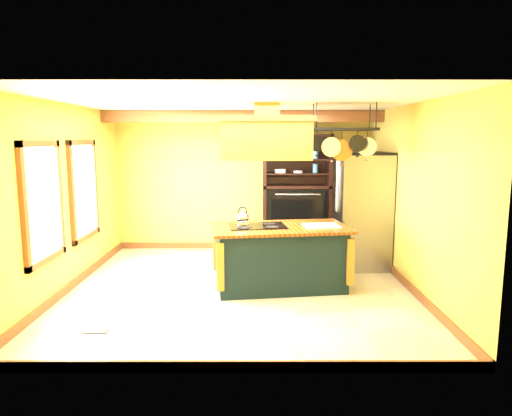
{
  "coord_description": "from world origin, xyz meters",
  "views": [
    {
      "loc": [
        0.23,
        -6.53,
        2.2
      ],
      "look_at": [
        0.24,
        0.3,
        1.16
      ],
      "focal_mm": 32.0,
      "sensor_mm": 36.0,
      "label": 1
    }
  ],
  "objects_px": {
    "kitchen_island": "(279,256)",
    "hutch": "(296,207)",
    "pot_rack": "(344,137)",
    "range_hood": "(267,136)",
    "refrigerator": "(362,212)"
  },
  "relations": [
    {
      "from": "pot_rack",
      "to": "kitchen_island",
      "type": "bearing_deg",
      "value": -179.36
    },
    {
      "from": "kitchen_island",
      "to": "hutch",
      "type": "height_order",
      "value": "hutch"
    },
    {
      "from": "range_hood",
      "to": "hutch",
      "type": "relative_size",
      "value": 0.58
    },
    {
      "from": "refrigerator",
      "to": "hutch",
      "type": "bearing_deg",
      "value": 135.97
    },
    {
      "from": "kitchen_island",
      "to": "refrigerator",
      "type": "bearing_deg",
      "value": 30.55
    },
    {
      "from": "range_hood",
      "to": "pot_rack",
      "type": "relative_size",
      "value": 1.35
    },
    {
      "from": "kitchen_island",
      "to": "hutch",
      "type": "distance_m",
      "value": 2.26
    },
    {
      "from": "pot_rack",
      "to": "refrigerator",
      "type": "distance_m",
      "value": 1.82
    },
    {
      "from": "kitchen_island",
      "to": "hutch",
      "type": "bearing_deg",
      "value": 70.9
    },
    {
      "from": "kitchen_island",
      "to": "pot_rack",
      "type": "bearing_deg",
      "value": -7.24
    },
    {
      "from": "pot_rack",
      "to": "range_hood",
      "type": "bearing_deg",
      "value": -179.45
    },
    {
      "from": "refrigerator",
      "to": "hutch",
      "type": "xyz_separation_m",
      "value": [
        -1.04,
        1.01,
        -0.06
      ]
    },
    {
      "from": "kitchen_island",
      "to": "range_hood",
      "type": "bearing_deg",
      "value": 172.26
    },
    {
      "from": "kitchen_island",
      "to": "pot_rack",
      "type": "relative_size",
      "value": 2.14
    },
    {
      "from": "pot_rack",
      "to": "hutch",
      "type": "distance_m",
      "value": 2.6
    }
  ]
}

